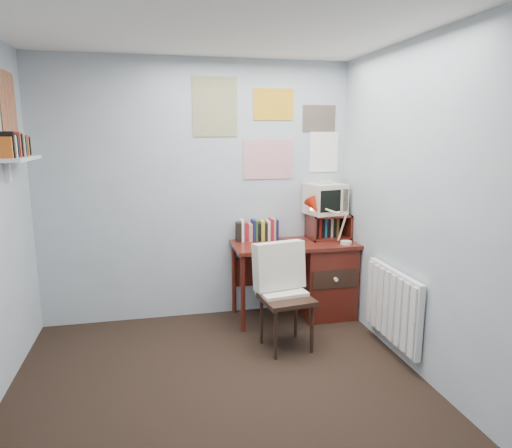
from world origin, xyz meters
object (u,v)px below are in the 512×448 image
Objects in this scene: desk_chair at (287,299)px; desk_lamp at (347,224)px; desk at (320,276)px; tv_riser at (328,226)px; crt_tv at (325,197)px; wall_shelf at (18,159)px; radiator at (393,305)px.

desk_lamp is (0.73, 0.48, 0.52)m from desk_chair.
desk is 3.00× the size of tv_riser.
tv_riser is 1.14× the size of crt_tv.
crt_tv is 2.74m from wall_shelf.
tv_riser is at bearing 10.32° from wall_shelf.
tv_riser is at bearing 120.68° from desk_lamp.
desk_lamp is at bearing -39.23° from desk.
desk is at bearing 107.24° from radiator.
wall_shelf is at bearing -169.68° from tv_riser.
desk is at bearing -134.68° from crt_tv.
wall_shelf is at bearing 169.11° from radiator.
desk_lamp is 0.94m from radiator.
crt_tv is (0.62, 0.77, 0.74)m from desk_chair.
tv_riser reaches higher than radiator.
desk is 0.84m from desk_chair.
crt_tv is at bearing 150.38° from tv_riser.
crt_tv reaches higher than desk.
crt_tv is 0.44× the size of radiator.
desk is 2.87m from wall_shelf.
crt_tv reaches higher than tv_riser.
wall_shelf is (-2.57, -0.38, 1.21)m from desk.
desk_chair is 1.10m from tv_riser.
radiator is at bearing -91.13° from crt_tv.
desk_lamp is 0.99× the size of tv_riser.
radiator is (0.29, -0.93, 0.01)m from desk.
desk_chair reaches higher than radiator.
radiator is (0.17, -1.04, -0.47)m from tv_riser.
desk reaches higher than radiator.
tv_riser is (-0.08, 0.27, -0.07)m from desk_lamp.
tv_riser reaches higher than desk.
radiator is (0.21, -1.06, -0.76)m from crt_tv.
desk is 1.50× the size of radiator.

